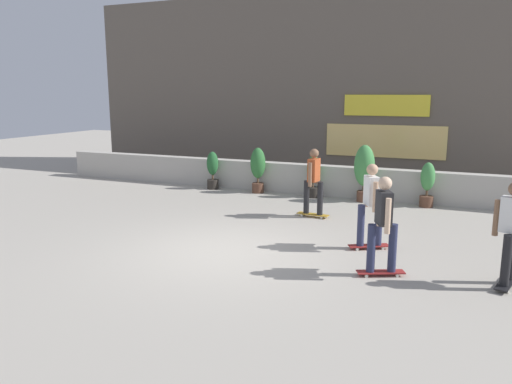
{
  "coord_description": "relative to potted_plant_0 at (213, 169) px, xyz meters",
  "views": [
    {
      "loc": [
        4.21,
        -8.32,
        3.05
      ],
      "look_at": [
        0.0,
        1.5,
        0.9
      ],
      "focal_mm": 35.09,
      "sensor_mm": 36.0,
      "label": 1
    }
  ],
  "objects": [
    {
      "name": "ground_plane",
      "position": [
        3.24,
        -5.55,
        -0.63
      ],
      "size": [
        48.0,
        48.0,
        0.0
      ],
      "primitive_type": "plane",
      "color": "#A8A093"
    },
    {
      "name": "planter_wall",
      "position": [
        3.24,
        0.45,
        -0.18
      ],
      "size": [
        18.0,
        0.4,
        0.9
      ],
      "primitive_type": "cube",
      "color": "#B2ADA3",
      "rests_on": "ground"
    },
    {
      "name": "building_backdrop",
      "position": [
        3.24,
        4.45,
        2.62
      ],
      "size": [
        20.0,
        2.08,
        6.5
      ],
      "color": "#60564C",
      "rests_on": "ground"
    },
    {
      "name": "potted_plant_0",
      "position": [
        0.0,
        0.0,
        0.0
      ],
      "size": [
        0.36,
        0.36,
        1.19
      ],
      "color": "#2D2823",
      "rests_on": "ground"
    },
    {
      "name": "potted_plant_1",
      "position": [
        1.56,
        -0.0,
        0.16
      ],
      "size": [
        0.46,
        0.46,
        1.39
      ],
      "color": "brown",
      "rests_on": "ground"
    },
    {
      "name": "potted_plant_2",
      "position": [
        3.32,
        0.0,
        0.04
      ],
      "size": [
        0.39,
        0.39,
        1.24
      ],
      "color": "#2D2823",
      "rests_on": "ground"
    },
    {
      "name": "potted_plant_3",
      "position": [
        4.79,
        -0.0,
        0.31
      ],
      "size": [
        0.56,
        0.56,
        1.6
      ],
      "color": "brown",
      "rests_on": "ground"
    },
    {
      "name": "potted_plant_4",
      "position": [
        6.48,
        0.0,
        0.01
      ],
      "size": [
        0.37,
        0.37,
        1.21
      ],
      "color": "brown",
      "rests_on": "ground"
    },
    {
      "name": "skater_foreground",
      "position": [
        5.77,
        -4.3,
        0.31
      ],
      "size": [
        0.8,
        0.57,
        1.7
      ],
      "color": "maroon",
      "rests_on": "ground"
    },
    {
      "name": "skater_far_left",
      "position": [
        6.23,
        -5.7,
        0.31
      ],
      "size": [
        0.81,
        0.52,
        1.7
      ],
      "color": "maroon",
      "rests_on": "ground"
    },
    {
      "name": "skater_far_right",
      "position": [
        4.0,
        -2.26,
        0.31
      ],
      "size": [
        0.82,
        0.56,
        1.7
      ],
      "color": "#BF8C26",
      "rests_on": "ground"
    },
    {
      "name": "skater_by_wall_left",
      "position": [
        8.15,
        -5.41,
        0.31
      ],
      "size": [
        0.55,
        0.82,
        1.7
      ],
      "color": "black",
      "rests_on": "ground"
    }
  ]
}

